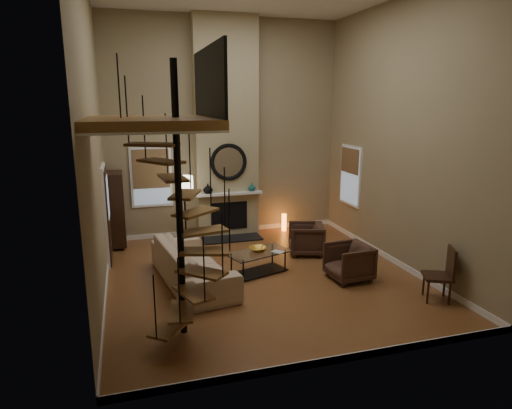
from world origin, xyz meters
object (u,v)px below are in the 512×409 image
object	(u,v)px
armchair_far	(352,262)
sofa	(192,263)
hutch	(116,209)
accent_lamp	(284,222)
coffee_table	(259,260)
armchair_near	(309,239)
floor_lamp	(184,189)
side_chair	(443,272)

from	to	relation	value
armchair_far	sofa	bearing A→B (deg)	-106.66
hutch	accent_lamp	world-z (taller)	hutch
hutch	sofa	world-z (taller)	hutch
sofa	coffee_table	world-z (taller)	sofa
sofa	armchair_near	bearing A→B (deg)	-80.57
armchair_near	armchair_far	distance (m)	1.63
accent_lamp	floor_lamp	bearing A→B (deg)	-169.67
floor_lamp	side_chair	size ratio (longest dim) A/B	1.75
coffee_table	floor_lamp	world-z (taller)	floor_lamp
accent_lamp	side_chair	xyz separation A→B (m)	(1.21, -4.85, 0.28)
armchair_far	accent_lamp	size ratio (longest dim) A/B	1.73
sofa	armchair_far	world-z (taller)	sofa
hutch	floor_lamp	bearing A→B (deg)	-13.52
hutch	armchair_near	distance (m)	4.63
sofa	armchair_near	world-z (taller)	sofa
coffee_table	floor_lamp	xyz separation A→B (m)	(-1.18, 2.20, 1.13)
hutch	armchair_far	world-z (taller)	hutch
hutch	side_chair	distance (m)	7.27
armchair_far	floor_lamp	size ratio (longest dim) A/B	0.46
hutch	side_chair	xyz separation A→B (m)	(5.50, -4.73, -0.42)
armchair_near	accent_lamp	bearing A→B (deg)	-164.82
accent_lamp	hutch	bearing A→B (deg)	-178.48
coffee_table	side_chair	bearing A→B (deg)	-38.17
armchair_far	side_chair	distance (m)	1.71
hutch	coffee_table	xyz separation A→B (m)	(2.77, -2.58, -0.67)
hutch	coffee_table	world-z (taller)	hutch
hutch	floor_lamp	xyz separation A→B (m)	(1.58, -0.38, 0.46)
floor_lamp	side_chair	xyz separation A→B (m)	(3.92, -4.35, -0.89)
coffee_table	side_chair	size ratio (longest dim) A/B	1.41
coffee_table	armchair_far	bearing A→B (deg)	-25.45
accent_lamp	side_chair	size ratio (longest dim) A/B	0.46
hutch	armchair_far	distance (m)	5.63
armchair_near	floor_lamp	bearing A→B (deg)	-100.58
floor_lamp	sofa	bearing A→B (deg)	-94.99
sofa	accent_lamp	world-z (taller)	sofa
side_chair	sofa	bearing A→B (deg)	153.64
sofa	armchair_far	distance (m)	3.16
sofa	floor_lamp	world-z (taller)	floor_lamp
armchair_near	side_chair	size ratio (longest dim) A/B	0.79
armchair_near	accent_lamp	size ratio (longest dim) A/B	1.72
armchair_far	coffee_table	distance (m)	1.88
floor_lamp	coffee_table	bearing A→B (deg)	-61.73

